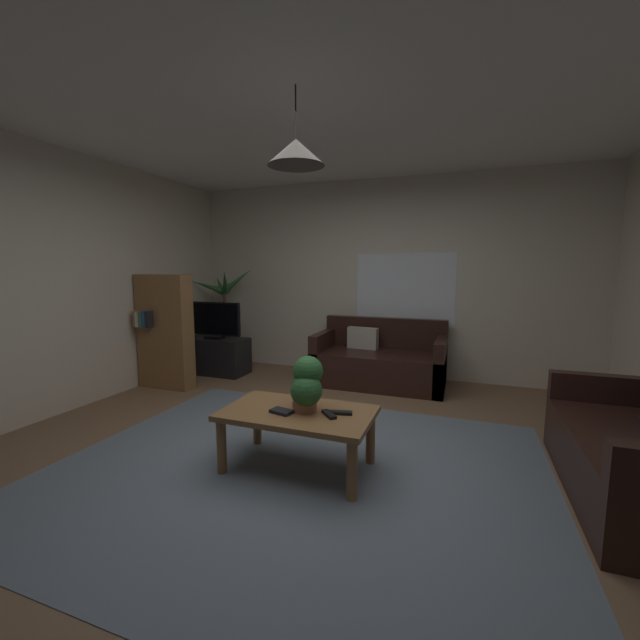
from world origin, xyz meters
name	(u,v)px	position (x,y,z in m)	size (l,w,h in m)	color
floor	(307,459)	(0.00, 0.00, -0.01)	(5.42, 5.31, 0.02)	brown
rug	(296,469)	(0.00, -0.20, 0.00)	(3.52, 2.92, 0.01)	slate
wall_back	(380,279)	(0.00, 2.68, 1.33)	(5.54, 0.06, 2.67)	beige
wall_left	(47,283)	(-2.74, 0.00, 1.33)	(0.06, 5.31, 2.67)	beige
ceiling	(305,93)	(0.00, 0.00, 2.68)	(5.42, 5.31, 0.02)	white
window_pane	(405,290)	(0.34, 2.65, 1.19)	(1.30, 0.01, 0.97)	white
couch_under_window	(379,363)	(0.11, 2.18, 0.27)	(1.61, 0.82, 0.82)	black
coffee_table	(298,420)	(0.00, -0.16, 0.37)	(1.09, 0.64, 0.44)	olive
book_on_table_0	(282,411)	(-0.09, -0.25, 0.45)	(0.16, 0.09, 0.02)	black
remote_on_table_0	(329,414)	(0.25, -0.18, 0.45)	(0.05, 0.16, 0.02)	black
remote_on_table_1	(341,413)	(0.32, -0.13, 0.45)	(0.05, 0.16, 0.02)	black
potted_plant_on_table	(306,384)	(0.06, -0.14, 0.64)	(0.24, 0.28, 0.40)	#B77051
tv_stand	(216,356)	(-2.16, 1.90, 0.25)	(0.90, 0.44, 0.50)	black
tv	(214,320)	(-2.16, 1.88, 0.76)	(0.82, 0.16, 0.51)	black
potted_palm_corner	(225,320)	(-2.29, 2.34, 0.70)	(0.94, 0.82, 1.50)	#B77051
bookshelf_corner	(165,331)	(-2.34, 1.12, 0.70)	(0.70, 0.31, 1.40)	olive
pendant_lamp	(296,152)	(0.00, -0.16, 2.24)	(0.39, 0.39, 0.51)	black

